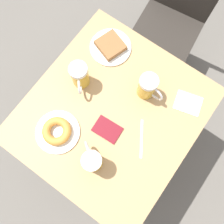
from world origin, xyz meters
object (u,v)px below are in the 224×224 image
(plate_with_cake, at_px, (111,46))
(beer_mug_center, at_px, (92,161))
(beer_mug_right, at_px, (80,76))
(passport_near_edge, at_px, (107,129))
(napkin_folded, at_px, (188,103))
(beer_mug_left, at_px, (148,87))
(chair, at_px, (176,10))
(fork, at_px, (142,139))
(plate_with_donut, at_px, (57,131))

(plate_with_cake, xyz_separation_m, beer_mug_center, (0.27, -0.50, 0.06))
(beer_mug_right, height_order, passport_near_edge, beer_mug_right)
(beer_mug_center, height_order, napkin_folded, beer_mug_center)
(beer_mug_left, xyz_separation_m, beer_mug_right, (-0.28, -0.14, 0.00))
(beer_mug_right, bearing_deg, beer_mug_left, 25.85)
(chair, xyz_separation_m, passport_near_edge, (0.12, -0.90, 0.22))
(plate_with_cake, distance_m, beer_mug_center, 0.57)
(beer_mug_center, height_order, passport_near_edge, beer_mug_center)
(napkin_folded, bearing_deg, beer_mug_left, -159.92)
(beer_mug_center, distance_m, fork, 0.25)
(chair, height_order, plate_with_donut, chair)
(plate_with_donut, bearing_deg, chair, 86.93)
(fork, bearing_deg, passport_near_edge, -159.61)
(napkin_folded, height_order, fork, same)
(chair, bearing_deg, plate_with_donut, -100.16)
(plate_with_donut, distance_m, napkin_folded, 0.63)
(chair, relative_size, napkin_folded, 6.34)
(passport_near_edge, bearing_deg, beer_mug_right, 153.76)
(plate_with_cake, bearing_deg, passport_near_edge, -56.24)
(beer_mug_left, relative_size, beer_mug_right, 1.00)
(plate_with_cake, relative_size, plate_with_donut, 1.02)
(chair, distance_m, beer_mug_right, 0.84)
(beer_mug_right, xyz_separation_m, fork, (0.39, -0.06, -0.07))
(plate_with_donut, height_order, beer_mug_center, beer_mug_center)
(chair, bearing_deg, beer_mug_right, -105.81)
(chair, bearing_deg, napkin_folded, -64.76)
(napkin_folded, relative_size, fork, 0.92)
(plate_with_cake, distance_m, fork, 0.49)
(plate_with_cake, xyz_separation_m, fork, (0.39, -0.29, -0.01))
(napkin_folded, bearing_deg, plate_with_cake, 177.37)
(plate_with_cake, relative_size, beer_mug_left, 1.45)
(beer_mug_left, bearing_deg, plate_with_cake, 161.37)
(plate_with_donut, bearing_deg, fork, 31.20)
(chair, distance_m, fork, 0.91)
(beer_mug_left, height_order, fork, beer_mug_left)
(beer_mug_center, bearing_deg, chair, 98.57)
(beer_mug_left, distance_m, fork, 0.24)
(fork, bearing_deg, beer_mug_left, 119.07)
(plate_with_cake, relative_size, fork, 1.33)
(chair, height_order, plate_with_cake, chair)
(plate_with_cake, height_order, plate_with_donut, plate_with_donut)
(chair, relative_size, beer_mug_left, 6.36)
(chair, height_order, beer_mug_left, chair)
(plate_with_cake, bearing_deg, plate_with_donut, -83.56)
(passport_near_edge, bearing_deg, chair, 97.76)
(beer_mug_center, distance_m, napkin_folded, 0.53)
(beer_mug_right, bearing_deg, fork, -8.94)
(plate_with_cake, bearing_deg, beer_mug_right, -91.95)
(beer_mug_center, bearing_deg, plate_with_donut, 177.01)
(napkin_folded, bearing_deg, beer_mug_right, -156.44)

